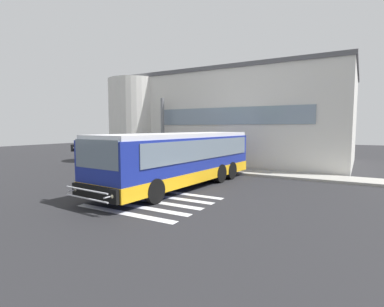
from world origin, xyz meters
The scene contains 10 objects.
ground_plane centered at (0.00, 0.00, -0.01)m, with size 80.00×90.00×0.02m, color #232326.
bay_paint_stripes centered at (2.00, -4.20, 0.00)m, with size 4.40×3.96×0.01m.
terminal_building centered at (-0.67, 11.54, 3.70)m, with size 19.13×13.80×7.43m.
boarding_curb centered at (0.00, 4.80, 0.07)m, with size 21.33×2.00×0.15m, color #9E9B93.
entry_support_column centered at (-4.41, 5.40, 2.70)m, with size 0.28×0.28×5.11m, color slate.
bus_main_foreground centered at (1.23, -0.98, 1.33)m, with size 3.73×11.04×2.70m.
passenger_near_column centered at (-3.61, 4.68, 1.08)m, with size 0.50×0.40×1.68m.
passenger_by_doorway centered at (-2.71, 5.02, 1.11)m, with size 0.52×0.50×1.68m.
passenger_at_curb_edge centered at (-1.32, 4.32, 1.08)m, with size 0.43×0.45×1.68m.
safety_bollard_yellow centered at (-0.43, 3.60, 0.45)m, with size 0.18×0.18×0.90m, color yellow.
Camera 1 is at (9.12, -13.57, 2.98)m, focal length 27.64 mm.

